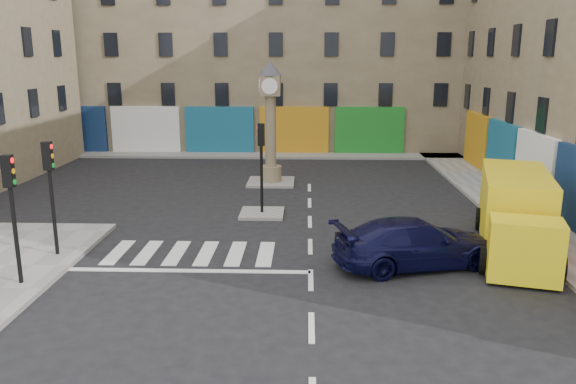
{
  "coord_description": "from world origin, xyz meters",
  "views": [
    {
      "loc": [
        -0.15,
        -14.54,
        6.45
      ],
      "look_at": [
        -0.77,
        3.82,
        2.0
      ],
      "focal_mm": 35.0,
      "sensor_mm": 36.0,
      "label": 1
    }
  ],
  "objects_px": {
    "traffic_light_left_near": "(11,199)",
    "clock_pillar": "(271,115)",
    "navy_sedan": "(416,243)",
    "yellow_van": "(516,213)",
    "traffic_light_island": "(261,154)",
    "traffic_light_left_far": "(50,180)"
  },
  "relations": [
    {
      "from": "traffic_light_left_near",
      "to": "clock_pillar",
      "type": "relative_size",
      "value": 0.61
    },
    {
      "from": "traffic_light_left_near",
      "to": "clock_pillar",
      "type": "height_order",
      "value": "clock_pillar"
    },
    {
      "from": "navy_sedan",
      "to": "yellow_van",
      "type": "relative_size",
      "value": 0.72
    },
    {
      "from": "navy_sedan",
      "to": "yellow_van",
      "type": "distance_m",
      "value": 4.12
    },
    {
      "from": "traffic_light_island",
      "to": "yellow_van",
      "type": "xyz_separation_m",
      "value": [
        8.98,
        -3.95,
        -1.33
      ]
    },
    {
      "from": "yellow_van",
      "to": "clock_pillar",
      "type": "bearing_deg",
      "value": 147.01
    },
    {
      "from": "traffic_light_island",
      "to": "navy_sedan",
      "type": "distance_m",
      "value": 7.99
    },
    {
      "from": "traffic_light_left_far",
      "to": "navy_sedan",
      "type": "xyz_separation_m",
      "value": [
        11.59,
        -0.3,
        -1.86
      ]
    },
    {
      "from": "traffic_light_left_far",
      "to": "navy_sedan",
      "type": "distance_m",
      "value": 11.74
    },
    {
      "from": "traffic_light_left_near",
      "to": "clock_pillar",
      "type": "bearing_deg",
      "value": 65.45
    },
    {
      "from": "traffic_light_left_near",
      "to": "traffic_light_left_far",
      "type": "bearing_deg",
      "value": 90.0
    },
    {
      "from": "traffic_light_left_far",
      "to": "traffic_light_island",
      "type": "bearing_deg",
      "value": 40.6
    },
    {
      "from": "traffic_light_island",
      "to": "yellow_van",
      "type": "distance_m",
      "value": 9.9
    },
    {
      "from": "traffic_light_left_near",
      "to": "traffic_light_left_far",
      "type": "distance_m",
      "value": 2.4
    },
    {
      "from": "clock_pillar",
      "to": "navy_sedan",
      "type": "relative_size",
      "value": 1.17
    },
    {
      "from": "traffic_light_left_far",
      "to": "yellow_van",
      "type": "distance_m",
      "value": 15.41
    },
    {
      "from": "clock_pillar",
      "to": "yellow_van",
      "type": "relative_size",
      "value": 0.84
    },
    {
      "from": "traffic_light_left_far",
      "to": "traffic_light_island",
      "type": "xyz_separation_m",
      "value": [
        6.3,
        5.4,
        -0.03
      ]
    },
    {
      "from": "traffic_light_left_far",
      "to": "clock_pillar",
      "type": "bearing_deg",
      "value": 61.06
    },
    {
      "from": "traffic_light_left_far",
      "to": "clock_pillar",
      "type": "height_order",
      "value": "clock_pillar"
    },
    {
      "from": "traffic_light_left_near",
      "to": "traffic_light_island",
      "type": "xyz_separation_m",
      "value": [
        6.3,
        7.8,
        -0.03
      ]
    },
    {
      "from": "clock_pillar",
      "to": "yellow_van",
      "type": "bearing_deg",
      "value": -47.9
    }
  ]
}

